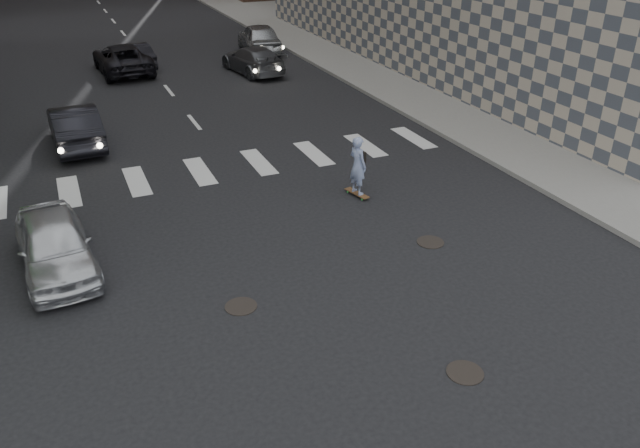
# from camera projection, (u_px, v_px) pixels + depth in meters

# --- Properties ---
(ground) EXTENTS (160.00, 160.00, 0.00)m
(ground) POSITION_uv_depth(u_px,v_px,m) (348.00, 315.00, 13.19)
(ground) COLOR black
(ground) RESTS_ON ground
(sidewalk_right) EXTENTS (13.00, 80.00, 0.15)m
(sidewalk_right) POSITION_uv_depth(u_px,v_px,m) (427.00, 56.00, 34.53)
(sidewalk_right) COLOR gray
(sidewalk_right) RESTS_ON ground
(manhole_a) EXTENTS (0.70, 0.70, 0.02)m
(manhole_a) POSITION_uv_depth(u_px,v_px,m) (465.00, 373.00, 11.58)
(manhole_a) COLOR black
(manhole_a) RESTS_ON ground
(manhole_b) EXTENTS (0.70, 0.70, 0.02)m
(manhole_b) POSITION_uv_depth(u_px,v_px,m) (241.00, 306.00, 13.46)
(manhole_b) COLOR black
(manhole_b) RESTS_ON ground
(manhole_c) EXTENTS (0.70, 0.70, 0.02)m
(manhole_c) POSITION_uv_depth(u_px,v_px,m) (430.00, 242.00, 15.98)
(manhole_c) COLOR black
(manhole_c) RESTS_ON ground
(skateboarder) EXTENTS (0.55, 0.95, 1.84)m
(skateboarder) POSITION_uv_depth(u_px,v_px,m) (358.00, 166.00, 18.05)
(skateboarder) COLOR brown
(skateboarder) RESTS_ON ground
(silver_sedan) EXTENTS (1.91, 4.05, 1.34)m
(silver_sedan) POSITION_uv_depth(u_px,v_px,m) (55.00, 245.00, 14.50)
(silver_sedan) COLOR silver
(silver_sedan) RESTS_ON ground
(traffic_car_a) EXTENTS (1.76, 4.51, 1.46)m
(traffic_car_a) POSITION_uv_depth(u_px,v_px,m) (75.00, 126.00, 21.95)
(traffic_car_a) COLOR black
(traffic_car_a) RESTS_ON ground
(traffic_car_b) EXTENTS (2.46, 4.76, 1.32)m
(traffic_car_b) POSITION_uv_depth(u_px,v_px,m) (253.00, 60.00, 31.24)
(traffic_car_b) COLOR #525459
(traffic_car_b) RESTS_ON ground
(traffic_car_c) EXTENTS (2.61, 5.24, 1.43)m
(traffic_car_c) POSITION_uv_depth(u_px,v_px,m) (122.00, 59.00, 31.23)
(traffic_car_c) COLOR black
(traffic_car_c) RESTS_ON ground
(traffic_car_d) EXTENTS (2.54, 5.01, 1.64)m
(traffic_car_d) POSITION_uv_depth(u_px,v_px,m) (259.00, 38.00, 35.40)
(traffic_car_d) COLOR #A4A7AB
(traffic_car_d) RESTS_ON ground
(traffic_car_e) EXTENTS (1.89, 4.09, 1.30)m
(traffic_car_e) POSITION_uv_depth(u_px,v_px,m) (133.00, 55.00, 32.13)
(traffic_car_e) COLOR black
(traffic_car_e) RESTS_ON ground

